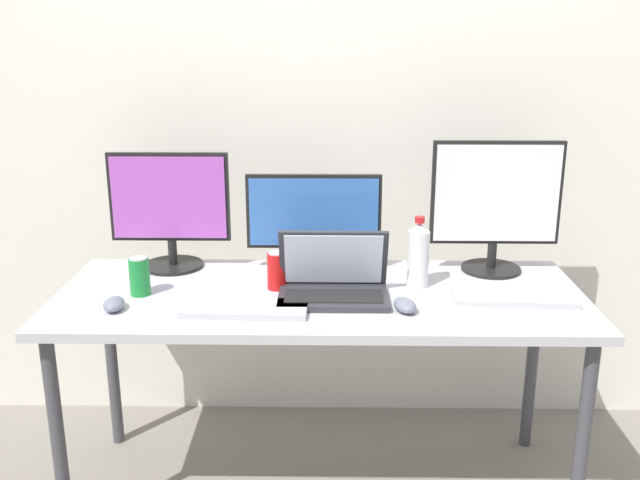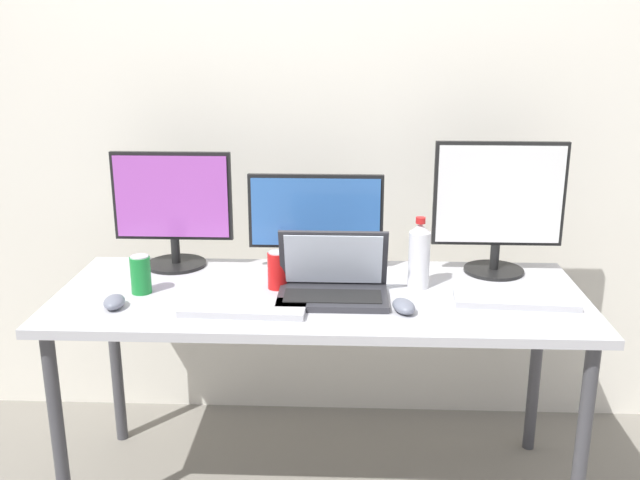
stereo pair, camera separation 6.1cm
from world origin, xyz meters
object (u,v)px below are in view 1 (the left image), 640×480
object	(u,v)px
mouse_by_laptop	(405,305)
mouse_by_keyboard	(114,304)
monitor_right	(496,203)
keyboard_aux	(245,309)
monitor_center	(314,220)
keyboard_main	(514,297)
monitor_left	(170,208)
laptop_silver	(333,282)
work_desk	(320,311)
water_bottle	(418,255)
soda_can_near_keyboard	(277,271)
soda_can_by_laptop	(140,276)

from	to	relation	value
mouse_by_laptop	mouse_by_keyboard	bearing A→B (deg)	163.06
monitor_right	keyboard_aux	size ratio (longest dim) A/B	1.22
monitor_center	monitor_right	distance (m)	0.64
keyboard_aux	keyboard_main	bearing A→B (deg)	9.79
monitor_left	mouse_by_keyboard	xyz separation A→B (m)	(-0.10, -0.41, -0.20)
laptop_silver	keyboard_aux	world-z (taller)	laptop_silver
monitor_right	mouse_by_keyboard	distance (m)	1.32
work_desk	water_bottle	distance (m)	0.38
monitor_right	mouse_by_keyboard	xyz separation A→B (m)	(-1.24, -0.39, -0.23)
mouse_by_laptop	soda_can_near_keyboard	bearing A→B (deg)	137.21
laptop_silver	keyboard_aux	bearing A→B (deg)	-155.55
mouse_by_keyboard	work_desk	bearing A→B (deg)	7.23
laptop_silver	soda_can_near_keyboard	distance (m)	0.20
keyboard_aux	soda_can_by_laptop	distance (m)	0.39
monitor_left	water_bottle	distance (m)	0.89
mouse_by_keyboard	mouse_by_laptop	distance (m)	0.89
keyboard_main	water_bottle	xyz separation A→B (m)	(-0.29, 0.12, 0.10)
work_desk	monitor_center	distance (m)	0.35
mouse_by_keyboard	monitor_left	bearing A→B (deg)	70.02
work_desk	water_bottle	size ratio (longest dim) A/B	7.15
monitor_right	mouse_by_laptop	bearing A→B (deg)	-131.86
work_desk	keyboard_main	distance (m)	0.63
monitor_right	water_bottle	world-z (taller)	monitor_right
work_desk	soda_can_by_laptop	size ratio (longest dim) A/B	13.70
monitor_right	mouse_by_laptop	size ratio (longest dim) A/B	4.56
laptop_silver	keyboard_main	xyz separation A→B (m)	(0.58, -0.01, -0.04)
work_desk	monitor_center	bearing A→B (deg)	96.01
monitor_center	mouse_by_laptop	distance (m)	0.52
monitor_center	mouse_by_laptop	size ratio (longest dim) A/B	4.67
work_desk	monitor_right	xyz separation A→B (m)	(0.61, 0.23, 0.31)
monitor_right	mouse_by_keyboard	bearing A→B (deg)	-162.60
monitor_center	mouse_by_laptop	bearing A→B (deg)	-54.18
keyboard_aux	soda_can_near_keyboard	bearing A→B (deg)	69.92
monitor_left	monitor_right	world-z (taller)	monitor_right
water_bottle	soda_can_near_keyboard	size ratio (longest dim) A/B	1.92
soda_can_near_keyboard	soda_can_by_laptop	bearing A→B (deg)	-171.94
laptop_silver	mouse_by_laptop	world-z (taller)	laptop_silver
keyboard_aux	monitor_left	bearing A→B (deg)	128.61
work_desk	laptop_silver	xyz separation A→B (m)	(0.04, -0.05, 0.12)
laptop_silver	mouse_by_laptop	distance (m)	0.25
work_desk	water_bottle	world-z (taller)	water_bottle
work_desk	keyboard_aux	xyz separation A→B (m)	(-0.23, -0.17, 0.07)
keyboard_main	monitor_left	bearing A→B (deg)	168.72
keyboard_aux	monitor_right	bearing A→B (deg)	27.72
laptop_silver	work_desk	bearing A→B (deg)	133.91
mouse_by_keyboard	soda_can_near_keyboard	size ratio (longest dim) A/B	0.79
work_desk	monitor_center	world-z (taller)	monitor_center
work_desk	mouse_by_laptop	xyz separation A→B (m)	(0.26, -0.16, 0.08)
monitor_right	soda_can_near_keyboard	size ratio (longest dim) A/B	3.69
laptop_silver	water_bottle	xyz separation A→B (m)	(0.28, 0.11, 0.06)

